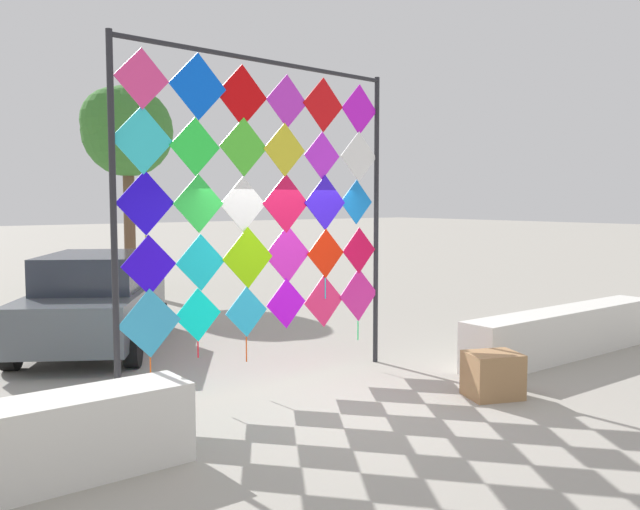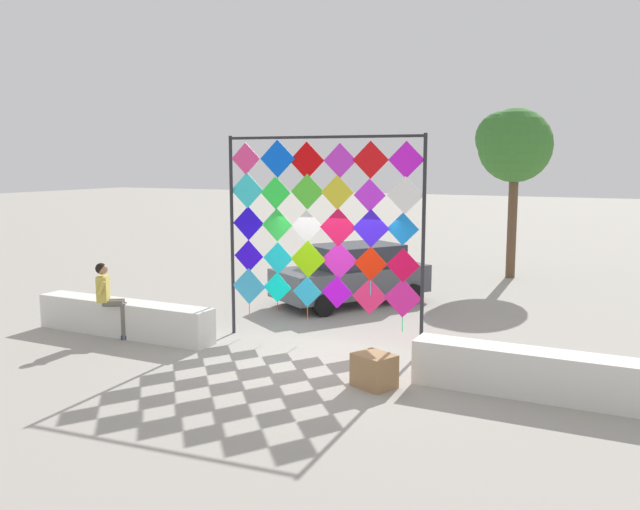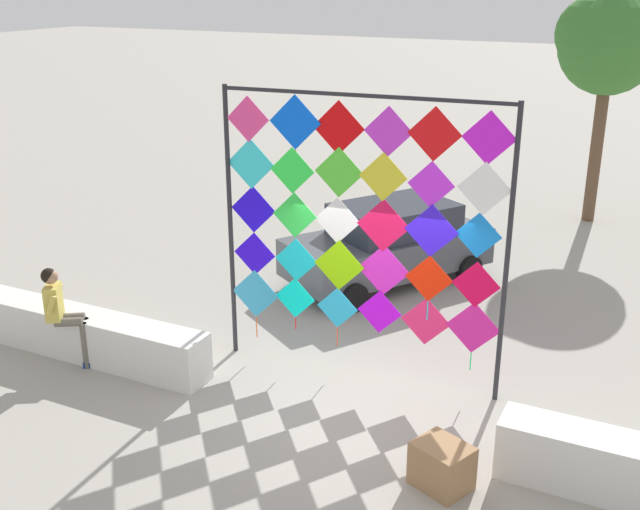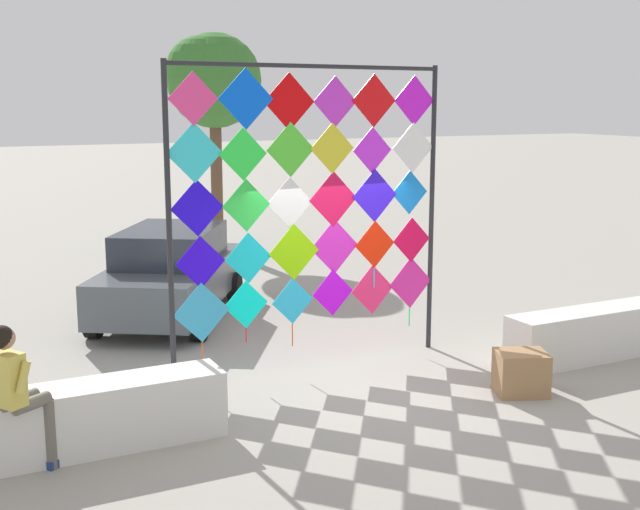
{
  "view_description": "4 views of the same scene",
  "coord_description": "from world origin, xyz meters",
  "px_view_note": "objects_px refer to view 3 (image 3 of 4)",
  "views": [
    {
      "loc": [
        -4.87,
        -6.01,
        2.37
      ],
      "look_at": [
        -0.15,
        0.1,
        1.74
      ],
      "focal_mm": 37.77,
      "sensor_mm": 36.0,
      "label": 1
    },
    {
      "loc": [
        5.39,
        -10.59,
        3.6
      ],
      "look_at": [
        -0.17,
        0.68,
        1.82
      ],
      "focal_mm": 37.24,
      "sensor_mm": 36.0,
      "label": 2
    },
    {
      "loc": [
        3.61,
        -8.24,
        5.54
      ],
      "look_at": [
        -0.74,
        0.68,
        1.89
      ],
      "focal_mm": 43.12,
      "sensor_mm": 36.0,
      "label": 3
    },
    {
      "loc": [
        -5.07,
        -8.74,
        3.64
      ],
      "look_at": [
        -0.66,
        0.06,
        1.79
      ],
      "focal_mm": 46.59,
      "sensor_mm": 36.0,
      "label": 4
    }
  ],
  "objects_px": {
    "cardboard_box_large": "(442,466)",
    "kite_display_rack": "(360,217)",
    "parked_car": "(389,243)",
    "tree_far_right": "(604,42)",
    "seated_vendor": "(63,309)"
  },
  "relations": [
    {
      "from": "seated_vendor",
      "to": "tree_far_right",
      "type": "bearing_deg",
      "value": 61.86
    },
    {
      "from": "kite_display_rack",
      "to": "cardboard_box_large",
      "type": "height_order",
      "value": "kite_display_rack"
    },
    {
      "from": "kite_display_rack",
      "to": "parked_car",
      "type": "relative_size",
      "value": 0.98
    },
    {
      "from": "kite_display_rack",
      "to": "seated_vendor",
      "type": "relative_size",
      "value": 2.62
    },
    {
      "from": "cardboard_box_large",
      "to": "kite_display_rack",
      "type": "bearing_deg",
      "value": 133.56
    },
    {
      "from": "kite_display_rack",
      "to": "parked_car",
      "type": "height_order",
      "value": "kite_display_rack"
    },
    {
      "from": "parked_car",
      "to": "cardboard_box_large",
      "type": "bearing_deg",
      "value": -63.25
    },
    {
      "from": "kite_display_rack",
      "to": "seated_vendor",
      "type": "distance_m",
      "value": 4.57
    },
    {
      "from": "cardboard_box_large",
      "to": "tree_far_right",
      "type": "xyz_separation_m",
      "value": [
        -0.05,
        11.26,
        3.84
      ]
    },
    {
      "from": "kite_display_rack",
      "to": "tree_far_right",
      "type": "relative_size",
      "value": 0.79
    },
    {
      "from": "tree_far_right",
      "to": "cardboard_box_large",
      "type": "bearing_deg",
      "value": -89.74
    },
    {
      "from": "kite_display_rack",
      "to": "parked_car",
      "type": "xyz_separation_m",
      "value": [
        -0.91,
        3.6,
        -1.64
      ]
    },
    {
      "from": "kite_display_rack",
      "to": "seated_vendor",
      "type": "xyz_separation_m",
      "value": [
        -3.98,
        -1.68,
        -1.47
      ]
    },
    {
      "from": "seated_vendor",
      "to": "tree_far_right",
      "type": "relative_size",
      "value": 0.3
    },
    {
      "from": "seated_vendor",
      "to": "cardboard_box_large",
      "type": "bearing_deg",
      "value": -3.24
    }
  ]
}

